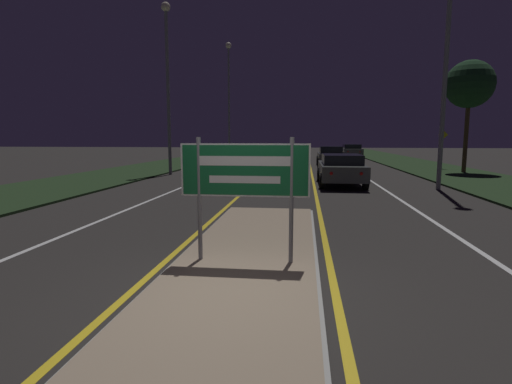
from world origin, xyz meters
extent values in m
plane|color=#282623|center=(0.00, 0.00, 0.00)|extent=(160.00, 160.00, 0.00)
cube|color=#999993|center=(0.00, 1.27, 0.03)|extent=(2.40, 9.99, 0.05)
cube|color=gray|center=(0.00, 1.27, 0.05)|extent=(2.28, 9.87, 0.10)
cube|color=#1E3319|center=(-9.50, 20.00, 0.04)|extent=(5.00, 100.00, 0.08)
cube|color=#1E3319|center=(9.50, 20.00, 0.04)|extent=(5.00, 100.00, 0.08)
cube|color=gold|center=(-1.39, 25.00, 0.00)|extent=(0.12, 70.00, 0.01)
cube|color=gold|center=(1.39, 25.00, 0.00)|extent=(0.12, 70.00, 0.01)
cube|color=silver|center=(-4.20, 25.00, 0.00)|extent=(0.12, 70.00, 0.01)
cube|color=silver|center=(4.20, 25.00, 0.00)|extent=(0.12, 70.00, 0.01)
cube|color=silver|center=(-7.20, 25.00, 0.00)|extent=(0.10, 70.00, 0.01)
cube|color=silver|center=(7.20, 25.00, 0.00)|extent=(0.10, 70.00, 0.01)
cylinder|color=gray|center=(-0.75, 1.27, 1.10)|extent=(0.07, 0.07, 2.01)
cylinder|color=gray|center=(0.75, 1.27, 1.10)|extent=(0.07, 0.07, 2.01)
cube|color=#146033|center=(0.00, 1.27, 1.59)|extent=(2.07, 0.04, 0.84)
cube|color=white|center=(0.00, 1.25, 1.59)|extent=(2.07, 0.00, 0.84)
cube|color=#146033|center=(0.00, 1.25, 1.59)|extent=(2.01, 0.01, 0.79)
cube|color=white|center=(0.00, 1.24, 1.73)|extent=(1.45, 0.01, 0.15)
cube|color=white|center=(0.00, 1.24, 1.44)|extent=(1.14, 0.01, 0.12)
cylinder|color=gray|center=(-6.66, 17.01, 4.49)|extent=(0.18, 0.18, 8.98)
sphere|color=#F9EAC6|center=(-6.66, 17.01, 9.13)|extent=(0.50, 0.50, 0.50)
cylinder|color=gray|center=(-6.52, 34.49, 5.38)|extent=(0.18, 0.18, 10.77)
sphere|color=#F9EAC6|center=(-6.52, 34.49, 10.94)|extent=(0.57, 0.57, 0.57)
cylinder|color=gray|center=(6.36, 11.85, 5.29)|extent=(0.18, 0.18, 10.57)
cube|color=#4C514C|center=(2.57, 13.08, 0.64)|extent=(1.84, 4.74, 0.63)
cube|color=black|center=(2.57, 12.80, 1.16)|extent=(1.62, 2.46, 0.41)
sphere|color=red|center=(1.99, 10.73, 0.72)|extent=(0.14, 0.14, 0.14)
sphere|color=red|center=(3.14, 10.73, 0.72)|extent=(0.14, 0.14, 0.14)
cylinder|color=black|center=(1.69, 14.55, 0.32)|extent=(0.22, 0.65, 0.65)
cylinder|color=black|center=(3.45, 14.55, 0.32)|extent=(0.22, 0.65, 0.65)
cylinder|color=black|center=(1.69, 11.61, 0.32)|extent=(0.22, 0.65, 0.65)
cylinder|color=black|center=(3.45, 11.61, 0.32)|extent=(0.22, 0.65, 0.65)
cube|color=#4C514C|center=(2.84, 24.92, 0.66)|extent=(1.76, 4.40, 0.62)
cube|color=black|center=(2.84, 24.66, 1.22)|extent=(1.55, 2.29, 0.50)
sphere|color=red|center=(2.29, 22.74, 0.74)|extent=(0.14, 0.14, 0.14)
sphere|color=red|center=(3.38, 22.74, 0.74)|extent=(0.14, 0.14, 0.14)
cylinder|color=black|center=(2.00, 26.28, 0.35)|extent=(0.22, 0.71, 0.71)
cylinder|color=black|center=(3.68, 26.28, 0.35)|extent=(0.22, 0.71, 0.71)
cylinder|color=black|center=(2.00, 23.56, 0.35)|extent=(0.22, 0.71, 0.71)
cylinder|color=black|center=(3.68, 23.56, 0.35)|extent=(0.22, 0.71, 0.71)
cube|color=#4C514C|center=(5.77, 37.30, 0.65)|extent=(1.88, 4.39, 0.66)
cube|color=black|center=(5.77, 37.04, 1.20)|extent=(1.65, 2.28, 0.44)
sphere|color=red|center=(5.19, 35.13, 0.73)|extent=(0.14, 0.14, 0.14)
sphere|color=red|center=(6.35, 35.13, 0.73)|extent=(0.14, 0.14, 0.14)
cylinder|color=black|center=(4.87, 38.66, 0.32)|extent=(0.22, 0.64, 0.64)
cylinder|color=black|center=(6.67, 38.66, 0.32)|extent=(0.22, 0.64, 0.64)
cylinder|color=black|center=(4.87, 35.94, 0.32)|extent=(0.22, 0.64, 0.64)
cylinder|color=black|center=(6.67, 35.94, 0.32)|extent=(0.22, 0.64, 0.64)
cube|color=black|center=(-2.71, 14.71, 0.69)|extent=(1.78, 4.14, 0.67)
cube|color=black|center=(-2.71, 14.96, 1.29)|extent=(1.57, 2.15, 0.54)
sphere|color=white|center=(-3.26, 12.66, 0.77)|extent=(0.14, 0.14, 0.14)
sphere|color=white|center=(-2.15, 12.66, 0.77)|extent=(0.14, 0.14, 0.14)
cylinder|color=black|center=(-3.56, 13.42, 0.36)|extent=(0.22, 0.71, 0.71)
cylinder|color=black|center=(-1.85, 13.42, 0.36)|extent=(0.22, 0.71, 0.71)
cylinder|color=black|center=(-3.56, 15.99, 0.36)|extent=(0.22, 0.71, 0.71)
cylinder|color=black|center=(-1.85, 15.99, 0.36)|extent=(0.22, 0.71, 0.71)
cylinder|color=gray|center=(9.93, 22.59, 1.21)|extent=(0.06, 0.06, 2.26)
cube|color=yellow|center=(9.93, 22.59, 2.28)|extent=(0.60, 0.02, 0.60)
cylinder|color=#4C3823|center=(10.27, 19.72, 2.30)|extent=(0.24, 0.24, 4.44)
sphere|color=#19381E|center=(10.27, 19.72, 5.13)|extent=(2.70, 2.70, 2.70)
camera|label=1|loc=(0.94, -4.99, 2.10)|focal=28.00mm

